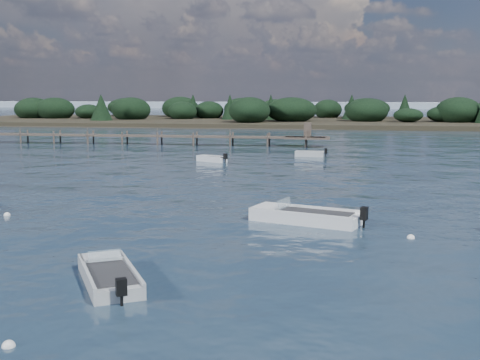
% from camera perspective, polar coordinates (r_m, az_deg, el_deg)
% --- Properties ---
extents(ground, '(400.00, 400.00, 0.00)m').
position_cam_1_polar(ground, '(80.15, 4.02, 3.95)').
color(ground, '#172736').
rests_on(ground, ground).
extents(tender_far_grey_b, '(3.03, 1.21, 1.03)m').
position_cam_1_polar(tender_far_grey_b, '(57.28, 6.61, 2.37)').
color(tender_far_grey_b, '#A2A7A9').
rests_on(tender_far_grey_b, ground).
extents(dinghy_near_olive, '(3.32, 4.22, 1.06)m').
position_cam_1_polar(dinghy_near_olive, '(19.57, -12.29, -9.12)').
color(dinghy_near_olive, '#A2A7A9').
rests_on(dinghy_near_olive, ground).
extents(dinghy_mid_white_a, '(5.47, 3.32, 1.26)m').
position_cam_1_polar(dinghy_mid_white_a, '(28.07, 6.23, -3.65)').
color(dinghy_mid_white_a, silver).
rests_on(dinghy_mid_white_a, ground).
extents(tender_far_white, '(2.98, 2.20, 1.03)m').
position_cam_1_polar(tender_far_white, '(52.66, -2.69, 1.91)').
color(tender_far_white, silver).
rests_on(tender_far_white, ground).
extents(buoy_a, '(0.32, 0.32, 0.32)m').
position_cam_1_polar(buoy_a, '(15.64, -21.09, -14.53)').
color(buoy_a, white).
rests_on(buoy_a, ground).
extents(buoy_b, '(0.32, 0.32, 0.32)m').
position_cam_1_polar(buoy_b, '(25.83, 15.89, -5.33)').
color(buoy_b, white).
rests_on(buoy_b, ground).
extents(buoy_c, '(0.32, 0.32, 0.32)m').
position_cam_1_polar(buoy_c, '(31.52, -21.22, -3.16)').
color(buoy_c, white).
rests_on(buoy_c, ground).
extents(jetty, '(64.50, 3.20, 3.40)m').
position_cam_1_polar(jetty, '(73.86, -14.00, 4.13)').
color(jetty, '#4F433A').
rests_on(jetty, ground).
extents(far_headland, '(190.00, 40.00, 5.80)m').
position_cam_1_polar(far_headland, '(120.86, 17.88, 5.93)').
color(far_headland, black).
rests_on(far_headland, ground).
extents(distant_haze, '(280.00, 20.00, 2.40)m').
position_cam_1_polar(distant_haze, '(268.07, -11.90, 6.75)').
color(distant_haze, '#8C9DAE').
rests_on(distant_haze, ground).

